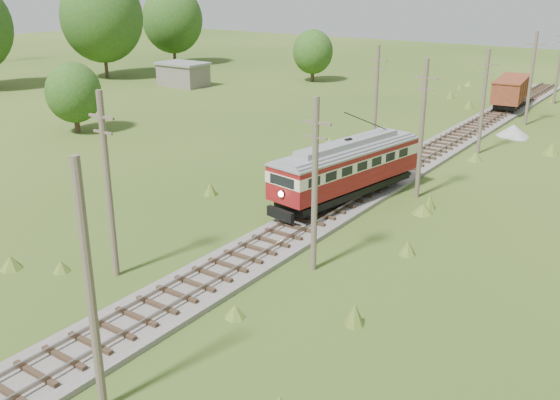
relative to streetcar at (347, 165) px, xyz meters
The scene contains 17 objects.
railbed_main 7.14m from the streetcar, 90.00° to the left, with size 3.60×96.00×0.57m.
streetcar is the anchor object (origin of this frame).
gondola 36.26m from the streetcar, 90.00° to the left, with size 3.89×9.02×2.90m.
gravel_pile 24.70m from the streetcar, 81.14° to the left, with size 2.92×3.10×1.06m.
utility_pole_r_1 22.55m from the streetcar, 82.07° to the right, with size 0.30×0.30×8.80m.
utility_pole_r_2 10.01m from the streetcar, 70.39° to the right, with size 1.60×0.30×8.60m.
utility_pole_r_3 5.34m from the streetcar, 49.43° to the left, with size 1.60×0.30×9.00m.
utility_pole_r_4 17.10m from the streetcar, 79.84° to the left, with size 1.60×0.30×8.40m.
utility_pole_r_5 30.00m from the streetcar, 83.48° to the left, with size 1.60×0.30×8.90m.
utility_pole_r_6 42.90m from the streetcar, 85.72° to the left, with size 1.60×0.30×8.70m.
utility_pole_l_a 15.97m from the streetcar, 105.38° to the right, with size 1.60×0.30×9.00m.
utility_pole_l_b 13.64m from the streetcar, 109.46° to the left, with size 1.60×0.30×8.60m.
tree_left_4 60.54m from the streetcar, 153.66° to the left, with size 11.34×11.34×14.61m.
tree_left_5 70.59m from the streetcar, 142.65° to the left, with size 9.66×9.66×12.44m.
tree_mid_a 49.45m from the streetcar, 124.50° to the left, with size 5.46×5.46×7.03m.
tree_mid_c 30.15m from the streetcar, behind, with size 5.04×5.04×6.49m.
shed 48.69m from the streetcar, 145.26° to the left, with size 6.40×4.40×3.10m.
Camera 1 is at (17.89, -5.87, 13.65)m, focal length 40.00 mm.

